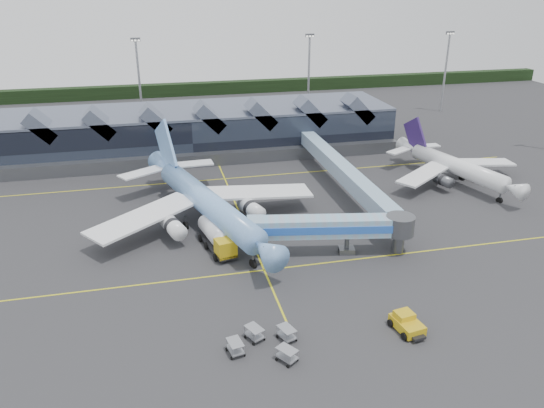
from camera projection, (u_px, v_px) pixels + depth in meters
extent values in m
plane|color=#28282A|center=(253.00, 243.00, 78.09)|extent=(260.00, 260.00, 0.00)
cube|color=yellow|center=(264.00, 270.00, 70.93)|extent=(120.00, 0.25, 0.01)
cube|color=yellow|center=(225.00, 179.00, 103.16)|extent=(120.00, 0.25, 0.01)
cube|color=yellow|center=(241.00, 216.00, 87.04)|extent=(0.25, 60.00, 0.01)
cube|color=black|center=(188.00, 89.00, 175.79)|extent=(260.00, 4.00, 4.00)
cube|color=black|center=(189.00, 131.00, 118.26)|extent=(90.00, 20.00, 9.00)
cube|color=#525A6D|center=(187.00, 110.00, 116.41)|extent=(90.00, 20.00, 0.60)
cube|color=#54555B|center=(194.00, 160.00, 109.67)|extent=(90.00, 2.50, 2.60)
cube|color=#525A6D|center=(42.00, 126.00, 104.05)|extent=(6.43, 6.00, 6.43)
cube|color=#525A6D|center=(100.00, 122.00, 106.35)|extent=(6.43, 6.00, 6.43)
cube|color=#525A6D|center=(156.00, 119.00, 108.64)|extent=(6.43, 6.00, 6.43)
cube|color=#525A6D|center=(209.00, 116.00, 110.93)|extent=(6.43, 6.00, 6.43)
cube|color=#525A6D|center=(261.00, 114.00, 113.23)|extent=(6.43, 6.00, 6.43)
cube|color=#525A6D|center=(310.00, 111.00, 115.52)|extent=(6.43, 6.00, 6.43)
cube|color=#525A6D|center=(357.00, 108.00, 117.81)|extent=(6.43, 6.00, 6.43)
cylinder|color=#92949A|center=(140.00, 84.00, 135.10)|extent=(0.56, 0.56, 22.00)
cube|color=#54555B|center=(135.00, 40.00, 130.77)|extent=(2.40, 0.50, 0.90)
cylinder|color=#92949A|center=(309.00, 77.00, 144.48)|extent=(0.56, 0.56, 22.00)
cube|color=#54555B|center=(310.00, 35.00, 140.16)|extent=(2.40, 0.50, 0.90)
cylinder|color=#92949A|center=(445.00, 73.00, 151.03)|extent=(0.56, 0.56, 22.00)
cube|color=#54555B|center=(450.00, 33.00, 146.71)|extent=(2.40, 0.50, 0.90)
cylinder|color=#699CD4|center=(207.00, 203.00, 81.69)|extent=(12.94, 30.66, 3.82)
cone|color=#699CD4|center=(266.00, 251.00, 67.35)|extent=(5.23, 6.21, 3.82)
cube|color=black|center=(269.00, 247.00, 66.51)|extent=(1.48, 0.76, 0.48)
cone|color=#699CD4|center=(164.00, 166.00, 96.62)|extent=(5.77, 7.89, 3.82)
cube|color=white|center=(143.00, 217.00, 78.40)|extent=(17.47, 14.75, 1.26)
cube|color=white|center=(258.00, 192.00, 87.54)|extent=(17.41, 5.90, 1.26)
cylinder|color=white|center=(173.00, 227.00, 77.53)|extent=(3.85, 5.77, 2.37)
cylinder|color=white|center=(251.00, 209.00, 83.62)|extent=(3.85, 5.77, 2.37)
cube|color=#699CD4|center=(166.00, 148.00, 93.65)|extent=(3.37, 9.46, 10.52)
cube|color=white|center=(141.00, 173.00, 93.37)|extent=(8.40, 6.79, 0.25)
cube|color=white|center=(191.00, 164.00, 97.77)|extent=(8.13, 3.57, 0.25)
cylinder|color=#54555B|center=(253.00, 260.00, 71.33)|extent=(0.28, 0.28, 2.21)
cylinder|color=#54555B|center=(186.00, 222.00, 82.41)|extent=(0.28, 0.28, 2.21)
cylinder|color=#54555B|center=(223.00, 213.00, 85.44)|extent=(0.28, 0.28, 2.21)
cylinder|color=black|center=(253.00, 264.00, 71.61)|extent=(0.86, 1.48, 1.41)
cylinder|color=white|center=(458.00, 167.00, 99.44)|extent=(8.51, 21.89, 3.12)
cone|color=white|center=(514.00, 189.00, 89.04)|extent=(3.96, 4.40, 3.12)
cube|color=black|center=(517.00, 186.00, 88.40)|extent=(1.23, 0.62, 0.48)
cone|color=white|center=(409.00, 147.00, 110.25)|extent=(4.27, 5.61, 3.12)
cube|color=white|center=(424.00, 174.00, 97.35)|extent=(13.10, 10.39, 1.04)
cube|color=white|center=(481.00, 162.00, 103.58)|extent=(13.18, 4.81, 1.04)
cylinder|color=#54555B|center=(443.00, 180.00, 96.61)|extent=(2.81, 4.10, 1.93)
cylinder|color=#54555B|center=(481.00, 172.00, 100.77)|extent=(2.81, 4.10, 1.93)
cube|color=#2F1C54|center=(415.00, 135.00, 108.10)|extent=(2.22, 6.89, 7.59)
cube|color=white|center=(399.00, 151.00, 107.99)|extent=(6.26, 4.76, 0.26)
cube|color=white|center=(425.00, 146.00, 110.99)|extent=(5.96, 2.24, 0.26)
cylinder|color=#54555B|center=(500.00, 197.00, 92.04)|extent=(0.29, 0.29, 1.80)
cylinder|color=#54555B|center=(442.00, 180.00, 100.03)|extent=(0.29, 0.29, 1.80)
cylinder|color=#54555B|center=(462.00, 175.00, 102.30)|extent=(0.29, 0.29, 1.80)
cylinder|color=black|center=(499.00, 200.00, 92.26)|extent=(0.74, 1.23, 1.15)
cube|color=#7FB6D4|center=(328.00, 226.00, 73.67)|extent=(18.58, 6.07, 2.67)
cube|color=blue|center=(330.00, 231.00, 72.36)|extent=(18.09, 3.47, 1.10)
cube|color=#7FB6D4|center=(256.00, 228.00, 73.25)|extent=(2.89, 3.33, 2.76)
cylinder|color=#54555B|center=(347.00, 240.00, 74.61)|extent=(0.64, 0.64, 4.20)
cube|color=#54555B|center=(346.00, 250.00, 75.27)|extent=(2.50, 2.21, 0.83)
cylinder|color=black|center=(340.00, 251.00, 75.27)|extent=(0.51, 0.88, 0.83)
cylinder|color=black|center=(353.00, 251.00, 75.35)|extent=(0.51, 0.88, 0.83)
cylinder|color=#54555B|center=(400.00, 225.00, 74.09)|extent=(4.04, 4.04, 2.76)
cylinder|color=#54555B|center=(399.00, 238.00, 74.91)|extent=(1.65, 1.65, 4.20)
cube|color=black|center=(217.00, 244.00, 76.19)|extent=(4.68, 10.16, 0.55)
cube|color=gold|center=(226.00, 248.00, 72.66)|extent=(3.08, 2.91, 2.40)
cube|color=black|center=(228.00, 247.00, 71.73)|extent=(2.38, 0.68, 1.09)
cylinder|color=silver|center=(213.00, 231.00, 76.70)|extent=(3.82, 6.72, 2.51)
sphere|color=silver|center=(206.00, 223.00, 79.32)|extent=(2.40, 2.40, 2.40)
sphere|color=silver|center=(221.00, 240.00, 74.07)|extent=(2.40, 2.40, 2.40)
cylinder|color=black|center=(216.00, 257.00, 73.04)|extent=(0.61, 1.15, 1.09)
cylinder|color=black|center=(234.00, 253.00, 74.13)|extent=(0.61, 1.15, 1.09)
cylinder|color=black|center=(206.00, 246.00, 76.21)|extent=(0.61, 1.15, 1.09)
cylinder|color=black|center=(224.00, 242.00, 77.29)|extent=(0.61, 1.15, 1.09)
cylinder|color=black|center=(200.00, 238.00, 78.47)|extent=(0.61, 1.15, 1.09)
cylinder|color=black|center=(218.00, 234.00, 79.55)|extent=(0.61, 1.15, 1.09)
cube|color=gold|center=(407.00, 325.00, 58.54)|extent=(2.97, 4.22, 1.08)
cube|color=gold|center=(404.00, 315.00, 58.78)|extent=(2.20, 2.02, 0.76)
cube|color=black|center=(418.00, 337.00, 56.90)|extent=(1.63, 1.10, 0.32)
cylinder|color=black|center=(404.00, 336.00, 57.13)|extent=(0.46, 0.91, 0.87)
cylinder|color=black|center=(423.00, 331.00, 58.00)|extent=(0.46, 0.91, 0.87)
cylinder|color=black|center=(391.00, 323.00, 59.34)|extent=(0.46, 0.91, 0.87)
cylinder|color=black|center=(409.00, 318.00, 60.21)|extent=(0.46, 0.91, 0.87)
cube|color=#9A9CA2|center=(254.00, 335.00, 57.19)|extent=(2.13, 2.50, 0.14)
cube|color=#9A9CA2|center=(254.00, 328.00, 56.83)|extent=(2.13, 2.50, 0.08)
cylinder|color=black|center=(256.00, 332.00, 58.30)|extent=(0.25, 0.36, 0.35)
cube|color=#9A9CA2|center=(287.00, 335.00, 57.14)|extent=(1.98, 2.45, 0.14)
cube|color=#9A9CA2|center=(287.00, 328.00, 56.77)|extent=(1.98, 2.45, 0.08)
cylinder|color=black|center=(288.00, 332.00, 58.23)|extent=(0.23, 0.37, 0.35)
cube|color=#9A9CA2|center=(235.00, 349.00, 55.01)|extent=(1.73, 2.34, 0.14)
cube|color=#9A9CA2|center=(235.00, 342.00, 54.65)|extent=(1.73, 2.34, 0.08)
cylinder|color=black|center=(239.00, 346.00, 56.07)|extent=(0.18, 0.36, 0.35)
cube|color=#9A9CA2|center=(287.00, 357.00, 53.94)|extent=(2.31, 2.52, 0.14)
cube|color=#9A9CA2|center=(287.00, 349.00, 53.58)|extent=(2.31, 2.52, 0.08)
cylinder|color=black|center=(286.00, 353.00, 55.05)|extent=(0.29, 0.35, 0.35)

